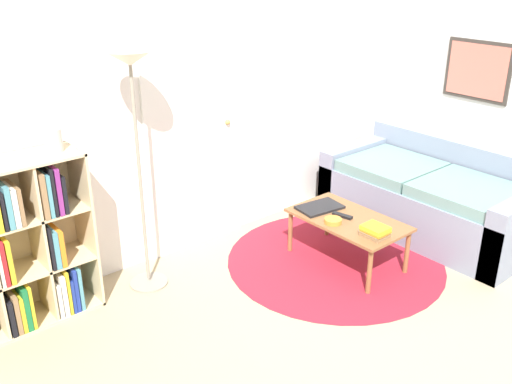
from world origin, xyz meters
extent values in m
cube|color=silver|center=(0.00, 2.28, 1.30)|extent=(7.57, 0.05, 2.60)
cube|color=white|center=(0.08, 2.25, 1.05)|extent=(0.89, 0.02, 2.09)
sphere|color=tan|center=(0.40, 2.22, 1.00)|extent=(0.04, 0.04, 0.04)
cube|color=silver|center=(2.31, 1.13, 1.30)|extent=(0.05, 5.26, 2.60)
cube|color=#332D28|center=(2.27, 1.15, 1.34)|extent=(0.02, 0.60, 0.51)
cube|color=#C66656|center=(2.26, 1.15, 1.34)|extent=(0.01, 0.54, 0.45)
cylinder|color=maroon|center=(0.73, 1.28, 0.00)|extent=(1.72, 1.72, 0.01)
cube|color=beige|center=(-0.96, 2.07, 0.56)|extent=(0.02, 0.34, 1.12)
cube|color=beige|center=(-1.45, 2.07, 0.01)|extent=(0.98, 0.34, 0.02)
cube|color=beige|center=(-1.45, 2.23, 0.56)|extent=(0.98, 0.02, 1.12)
cube|color=beige|center=(-1.29, 2.07, 0.56)|extent=(0.02, 0.32, 1.09)
cube|color=beige|center=(-1.45, 2.07, 0.38)|extent=(0.95, 0.32, 0.02)
cube|color=beige|center=(-1.45, 2.07, 0.74)|extent=(0.95, 0.32, 0.02)
cube|color=black|center=(-1.57, 2.01, 0.14)|extent=(0.03, 0.20, 0.25)
cube|color=olive|center=(-1.53, 2.01, 0.16)|extent=(0.03, 0.20, 0.28)
cube|color=gold|center=(-1.50, 2.03, 0.14)|extent=(0.03, 0.25, 0.25)
cube|color=#196B38|center=(-1.47, 2.04, 0.17)|extent=(0.03, 0.27, 0.30)
cube|color=gold|center=(-1.44, 2.04, 0.17)|extent=(0.02, 0.26, 0.31)
cube|color=silver|center=(-1.26, 2.04, 0.14)|extent=(0.02, 0.27, 0.25)
cube|color=silver|center=(-1.22, 2.02, 0.17)|extent=(0.03, 0.23, 0.30)
cube|color=gold|center=(-1.19, 2.01, 0.18)|extent=(0.02, 0.21, 0.32)
cube|color=navy|center=(-1.17, 2.03, 0.14)|extent=(0.02, 0.24, 0.25)
cube|color=navy|center=(-1.14, 2.00, 0.18)|extent=(0.03, 0.20, 0.32)
cube|color=teal|center=(-1.11, 2.04, 0.18)|extent=(0.02, 0.26, 0.32)
cube|color=gold|center=(-1.52, 2.03, 0.54)|extent=(0.03, 0.24, 0.29)
cube|color=black|center=(-1.26, 2.03, 0.54)|extent=(0.02, 0.25, 0.30)
cube|color=teal|center=(-1.23, 2.03, 0.52)|extent=(0.03, 0.25, 0.26)
cube|color=orange|center=(-1.19, 2.01, 0.52)|extent=(0.03, 0.20, 0.25)
cube|color=teal|center=(-1.47, 2.03, 0.89)|extent=(0.03, 0.25, 0.27)
cube|color=silver|center=(-1.43, 2.00, 0.88)|extent=(0.03, 0.19, 0.25)
cube|color=olive|center=(-1.40, 2.02, 0.88)|extent=(0.03, 0.23, 0.25)
cube|color=olive|center=(-1.25, 2.01, 0.90)|extent=(0.03, 0.21, 0.30)
cube|color=teal|center=(-1.22, 2.01, 0.89)|extent=(0.02, 0.20, 0.28)
cube|color=black|center=(-1.19, 2.02, 0.91)|extent=(0.02, 0.23, 0.32)
cube|color=#7F287A|center=(-1.16, 2.01, 0.91)|extent=(0.03, 0.22, 0.31)
cube|color=black|center=(-1.13, 2.04, 0.88)|extent=(0.02, 0.27, 0.25)
cylinder|color=gray|center=(-0.58, 1.95, 0.01)|extent=(0.28, 0.28, 0.01)
cylinder|color=gray|center=(-0.58, 1.95, 0.86)|extent=(0.02, 0.02, 1.62)
cone|color=white|center=(-0.58, 1.95, 1.67)|extent=(0.32, 0.32, 0.10)
cube|color=gray|center=(1.80, 1.16, 0.22)|extent=(0.93, 1.82, 0.44)
cube|color=gray|center=(2.18, 1.16, 0.37)|extent=(0.16, 1.82, 0.73)
cube|color=gray|center=(1.80, 1.98, 0.29)|extent=(0.93, 0.16, 0.58)
cube|color=slate|center=(1.72, 0.78, 0.49)|extent=(0.73, 0.73, 0.10)
cube|color=slate|center=(1.72, 1.53, 0.49)|extent=(0.73, 0.73, 0.10)
cube|color=brown|center=(0.79, 1.22, 0.37)|extent=(0.52, 0.90, 0.02)
cylinder|color=brown|center=(0.57, 0.81, 0.18)|extent=(0.04, 0.04, 0.36)
cylinder|color=brown|center=(0.57, 1.64, 0.18)|extent=(0.04, 0.04, 0.36)
cylinder|color=brown|center=(1.01, 0.81, 0.18)|extent=(0.04, 0.04, 0.36)
cylinder|color=brown|center=(1.01, 1.64, 0.18)|extent=(0.04, 0.04, 0.36)
cube|color=black|center=(0.75, 1.49, 0.39)|extent=(0.38, 0.27, 0.02)
cylinder|color=orange|center=(0.64, 1.24, 0.40)|extent=(0.13, 0.13, 0.04)
cube|color=olive|center=(0.71, 0.90, 0.39)|extent=(0.15, 0.18, 0.03)
cube|color=silver|center=(0.71, 0.90, 0.41)|extent=(0.15, 0.18, 0.01)
cube|color=orange|center=(0.71, 0.89, 0.43)|extent=(0.15, 0.18, 0.02)
cube|color=gold|center=(0.71, 0.90, 0.45)|extent=(0.15, 0.18, 0.03)
cube|color=black|center=(0.77, 1.27, 0.39)|extent=(0.08, 0.17, 0.02)
cylinder|color=#B7B2A8|center=(-1.08, 2.07, 1.20)|extent=(0.09, 0.09, 0.15)
camera|label=1|loc=(-2.32, -1.35, 2.31)|focal=40.00mm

